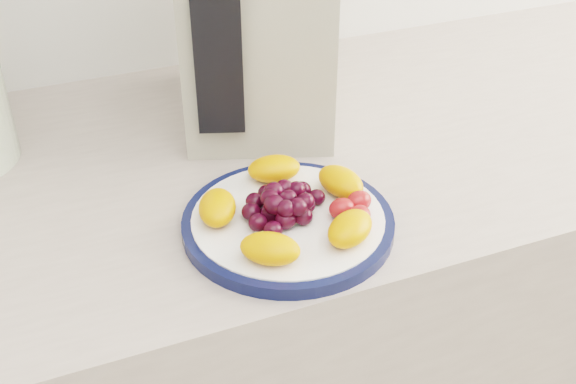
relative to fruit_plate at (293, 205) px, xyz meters
name	(u,v)px	position (x,y,z in m)	size (l,w,h in m)	color
plate_rim	(288,223)	(-0.01, 0.00, -0.02)	(0.24, 0.24, 0.01)	#0E163D
plate_face	(288,223)	(-0.01, 0.00, -0.02)	(0.22, 0.22, 0.02)	white
appliance_panel	(217,36)	(-0.03, 0.16, 0.14)	(0.06, 0.02, 0.25)	black
fruit_plate	(293,205)	(0.00, 0.00, 0.00)	(0.21, 0.20, 0.04)	orange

